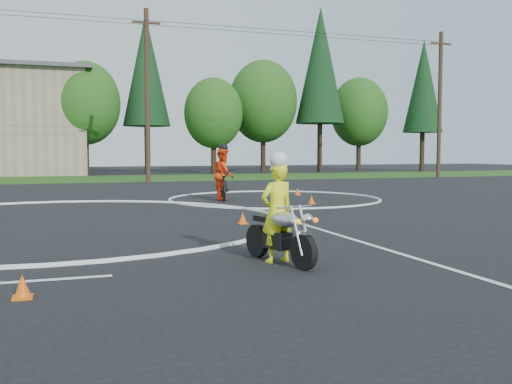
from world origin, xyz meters
name	(u,v)px	position (x,y,z in m)	size (l,w,h in m)	color
ground	(47,240)	(0.00, 0.00, 0.00)	(120.00, 120.00, 0.00)	black
grass_strip	(59,179)	(0.00, 27.00, 0.01)	(120.00, 10.00, 0.02)	#1E4714
course_markings	(131,214)	(2.17, 4.35, 0.01)	(19.05, 19.05, 0.12)	silver
primary_motorcycle	(281,234)	(3.68, -3.90, 0.48)	(0.71, 1.85, 0.99)	black
rider_primary_grp	(277,209)	(3.67, -3.76, 0.88)	(0.68, 0.53, 1.83)	#F1F619
rider_second_grp	(223,180)	(6.04, 8.19, 0.75)	(1.23, 2.34, 2.14)	black
traffic_cones	(166,213)	(3.01, 3.19, 0.14)	(17.48, 14.81, 0.30)	#FA5F0D
treeline	(240,96)	(14.78, 34.61, 6.62)	(38.20, 8.10, 14.52)	#382619
utility_poles	(147,93)	(5.00, 21.00, 5.20)	(41.60, 1.12, 10.00)	#473321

